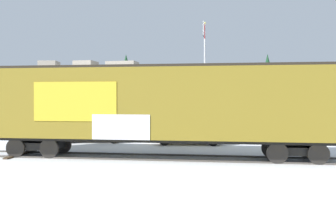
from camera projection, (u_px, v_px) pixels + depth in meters
ground_plane at (153, 158)px, 15.88m from camera, size 260.00×260.00×0.00m
track at (195, 158)px, 15.62m from camera, size 60.01×4.12×0.08m
freight_car at (161, 105)px, 15.79m from camera, size 17.44×3.55×4.44m
flagpole at (204, 60)px, 24.03m from camera, size 0.18×1.69×8.39m
hillside at (210, 92)px, 85.97m from camera, size 144.23×37.07×13.33m
parked_car_black at (94, 130)px, 21.81m from camera, size 4.29×2.49×1.53m
parked_car_tan at (188, 131)px, 20.76m from camera, size 4.43×2.33×1.58m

